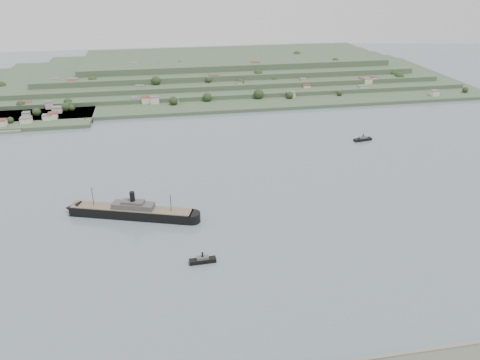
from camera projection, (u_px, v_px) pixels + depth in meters
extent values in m
plane|color=slate|center=(239.00, 210.00, 337.18)|extent=(1400.00, 1400.00, 0.00)
cube|color=#344830|center=(194.00, 86.00, 656.33)|extent=(760.00, 260.00, 4.00)
cube|color=#344830|center=(206.00, 78.00, 679.84)|extent=(680.00, 220.00, 5.00)
cube|color=#344830|center=(215.00, 72.00, 693.22)|extent=(600.00, 200.00, 6.00)
cube|color=#344830|center=(223.00, 65.00, 706.18)|extent=(520.00, 180.00, 7.00)
cube|color=#344830|center=(231.00, 58.00, 718.70)|extent=(440.00, 160.00, 8.00)
cube|color=#344830|center=(25.00, 117.00, 526.42)|extent=(150.00, 90.00, 4.00)
cube|color=slate|center=(11.00, 130.00, 488.54)|extent=(22.00, 14.00, 2.80)
cube|color=black|center=(131.00, 213.00, 326.38)|extent=(86.08, 38.52, 6.76)
cone|color=black|center=(73.00, 208.00, 332.00)|extent=(14.66, 14.66, 11.58)
cylinder|color=black|center=(192.00, 217.00, 320.77)|extent=(11.58, 11.58, 6.76)
cube|color=brown|center=(131.00, 208.00, 324.81)|extent=(83.94, 36.99, 0.58)
cube|color=#474442|center=(133.00, 206.00, 323.65)|extent=(30.22, 17.42, 3.86)
cube|color=#474442|center=(133.00, 202.00, 322.53)|extent=(16.79, 11.30, 2.41)
cylinder|color=black|center=(132.00, 198.00, 320.96)|extent=(3.48, 3.48, 8.69)
cylinder|color=#3A2B1B|center=(93.00, 197.00, 325.53)|extent=(0.48, 0.48, 15.45)
cylinder|color=#3A2B1B|center=(171.00, 204.00, 318.71)|extent=(0.48, 0.48, 13.52)
cube|color=black|center=(203.00, 261.00, 278.19)|extent=(16.12, 4.87, 2.55)
cube|color=#474442|center=(203.00, 258.00, 277.37)|extent=(7.31, 3.68, 1.92)
cylinder|color=black|center=(202.00, 255.00, 276.45)|extent=(1.06, 1.06, 3.73)
cube|color=black|center=(85.00, 122.00, 515.57)|extent=(15.79, 5.15, 2.08)
cube|color=#474442|center=(85.00, 120.00, 514.90)|extent=(7.19, 3.83, 1.56)
cylinder|color=black|center=(85.00, 119.00, 514.16)|extent=(0.87, 0.87, 3.03)
cube|color=black|center=(363.00, 139.00, 464.55)|extent=(19.13, 8.23, 2.47)
cube|color=#474442|center=(363.00, 138.00, 463.76)|extent=(8.91, 5.48, 1.85)
cylinder|color=black|center=(363.00, 136.00, 462.87)|extent=(1.03, 1.03, 3.60)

